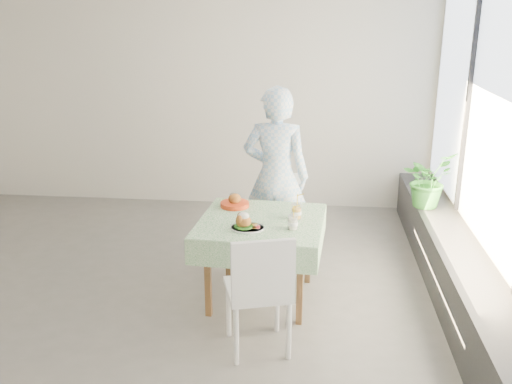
# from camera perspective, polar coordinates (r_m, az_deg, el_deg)

# --- Properties ---
(floor) EXTENTS (6.00, 6.00, 0.00)m
(floor) POSITION_cam_1_polar(r_m,az_deg,el_deg) (5.46, -11.06, -9.29)
(floor) COLOR #585654
(floor) RESTS_ON ground
(wall_back) EXTENTS (6.00, 0.02, 2.80)m
(wall_back) POSITION_cam_1_polar(r_m,az_deg,el_deg) (7.37, -6.09, 9.46)
(wall_back) COLOR beige
(wall_back) RESTS_ON ground
(wall_right) EXTENTS (0.02, 5.00, 2.80)m
(wall_right) POSITION_cam_1_polar(r_m,az_deg,el_deg) (4.97, 23.14, 4.09)
(wall_right) COLOR beige
(wall_right) RESTS_ON ground
(window_pane) EXTENTS (0.01, 4.80, 2.18)m
(window_pane) POSITION_cam_1_polar(r_m,az_deg,el_deg) (4.92, 23.16, 6.94)
(window_pane) COLOR #D1E0F9
(window_pane) RESTS_ON ground
(window_ledge) EXTENTS (0.40, 4.80, 0.50)m
(window_ledge) POSITION_cam_1_polar(r_m,az_deg,el_deg) (5.28, 19.54, -7.98)
(window_ledge) COLOR black
(window_ledge) RESTS_ON ground
(cafe_table) EXTENTS (1.11, 1.11, 0.74)m
(cafe_table) POSITION_cam_1_polar(r_m,az_deg,el_deg) (4.98, 0.51, -5.83)
(cafe_table) COLOR brown
(cafe_table) RESTS_ON ground
(chair_far) EXTENTS (0.45, 0.45, 0.86)m
(chair_far) POSITION_cam_1_polar(r_m,az_deg,el_deg) (5.85, 2.68, -4.22)
(chair_far) COLOR white
(chair_far) RESTS_ON ground
(chair_near) EXTENTS (0.56, 0.56, 0.96)m
(chair_near) POSITION_cam_1_polar(r_m,az_deg,el_deg) (4.34, 0.22, -12.04)
(chair_near) COLOR white
(chair_near) RESTS_ON ground
(diner) EXTENTS (0.68, 0.47, 1.78)m
(diner) POSITION_cam_1_polar(r_m,az_deg,el_deg) (5.59, 2.01, 1.53)
(diner) COLOR #92C2EB
(diner) RESTS_ON ground
(main_dish) EXTENTS (0.28, 0.28, 0.14)m
(main_dish) POSITION_cam_1_polar(r_m,az_deg,el_deg) (4.66, -1.07, -3.17)
(main_dish) COLOR white
(main_dish) RESTS_ON cafe_table
(juice_cup_orange) EXTENTS (0.09, 0.09, 0.26)m
(juice_cup_orange) POSITION_cam_1_polar(r_m,az_deg,el_deg) (4.89, 4.05, -1.99)
(juice_cup_orange) COLOR white
(juice_cup_orange) RESTS_ON cafe_table
(juice_cup_lemonade) EXTENTS (0.09, 0.09, 0.24)m
(juice_cup_lemonade) POSITION_cam_1_polar(r_m,az_deg,el_deg) (4.66, 3.71, -3.07)
(juice_cup_lemonade) COLOR white
(juice_cup_lemonade) RESTS_ON cafe_table
(second_dish) EXTENTS (0.26, 0.26, 0.12)m
(second_dish) POSITION_cam_1_polar(r_m,az_deg,el_deg) (5.19, -2.14, -1.08)
(second_dish) COLOR #B93313
(second_dish) RESTS_ON cafe_table
(potted_plant) EXTENTS (0.68, 0.68, 0.58)m
(potted_plant) POSITION_cam_1_polar(r_m,az_deg,el_deg) (6.12, 16.77, 1.21)
(potted_plant) COLOR #2C7025
(potted_plant) RESTS_ON window_ledge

